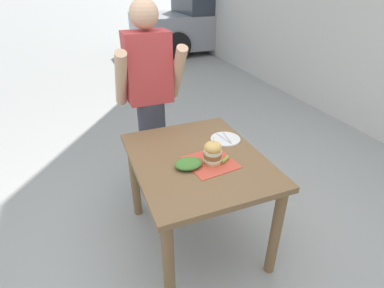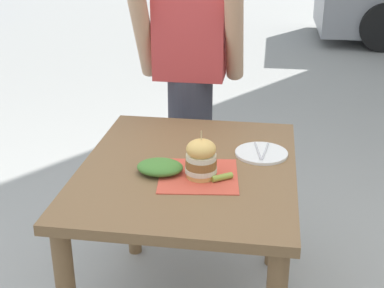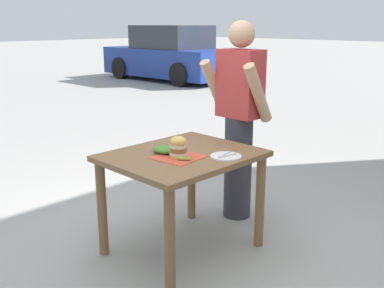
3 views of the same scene
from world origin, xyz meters
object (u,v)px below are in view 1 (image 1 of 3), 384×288
object	(u,v)px
parked_car_near_curb	(214,21)
parked_car_far_end	(351,10)
diner_across_table	(150,102)
patio_table	(197,173)
side_plate_with_forks	(225,139)
pickle_spear	(225,160)
side_salad	(189,164)
sandwich	(213,152)

from	to	relation	value
parked_car_near_curb	parked_car_far_end	bearing A→B (deg)	6.20
diner_across_table	patio_table	bearing A→B (deg)	-81.76
side_plate_with_forks	pickle_spear	bearing A→B (deg)	-117.71
pickle_spear	side_salad	size ratio (longest dim) A/B	0.46
side_plate_with_forks	side_salad	xyz separation A→B (m)	(-0.38, -0.23, 0.02)
side_plate_with_forks	diner_across_table	distance (m)	0.75
patio_table	diner_across_table	size ratio (longest dim) A/B	0.62
patio_table	parked_car_far_end	world-z (taller)	parked_car_far_end
patio_table	sandwich	xyz separation A→B (m)	(0.06, -0.10, 0.21)
side_salad	parked_car_near_curb	size ratio (longest dim) A/B	0.04
sandwich	parked_car_far_end	size ratio (longest dim) A/B	0.04
patio_table	sandwich	world-z (taller)	sandwich
patio_table	parked_car_near_curb	size ratio (longest dim) A/B	0.25
side_plate_with_forks	patio_table	bearing A→B (deg)	-152.68
diner_across_table	parked_car_far_end	distance (m)	10.65
diner_across_table	side_salad	bearing A→B (deg)	-89.00
side_salad	parked_car_far_end	world-z (taller)	parked_car_far_end
sandwich	side_plate_with_forks	distance (m)	0.34
sandwich	parked_car_near_curb	distance (m)	7.05
pickle_spear	sandwich	bearing A→B (deg)	167.58
pickle_spear	parked_car_far_end	size ratio (longest dim) A/B	0.02
side_salad	parked_car_near_curb	distance (m)	7.11
patio_table	side_salad	size ratio (longest dim) A/B	5.78
pickle_spear	patio_table	bearing A→B (deg)	141.74
side_plate_with_forks	parked_car_near_curb	distance (m)	6.74
patio_table	side_salad	distance (m)	0.20
side_plate_with_forks	side_salad	distance (m)	0.45
sandwich	parked_car_near_curb	world-z (taller)	parked_car_near_curb
sandwich	side_plate_with_forks	world-z (taller)	sandwich
pickle_spear	diner_across_table	bearing A→B (deg)	106.25
patio_table	parked_car_far_end	xyz separation A→B (m)	(8.61, 6.88, 0.09)
pickle_spear	side_salad	world-z (taller)	side_salad
sandwich	parked_car_far_end	world-z (taller)	parked_car_far_end
patio_table	side_plate_with_forks	size ratio (longest dim) A/B	4.73
diner_across_table	parked_car_near_curb	xyz separation A→B (m)	(3.20, 5.50, -0.16)
patio_table	side_plate_with_forks	world-z (taller)	side_plate_with_forks
pickle_spear	diner_across_table	world-z (taller)	diner_across_table
diner_across_table	parked_car_far_end	size ratio (longest dim) A/B	0.39
pickle_spear	parked_car_far_end	distance (m)	10.98
patio_table	sandwich	bearing A→B (deg)	-56.60
sandwich	side_salad	world-z (taller)	sandwich
pickle_spear	parked_car_near_curb	distance (m)	7.03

